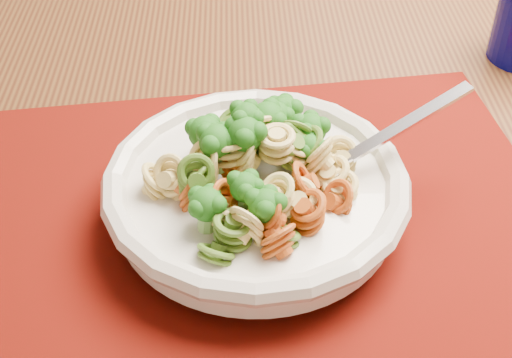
% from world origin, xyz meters
% --- Properties ---
extents(dining_table, '(1.65, 1.34, 0.74)m').
position_xyz_m(dining_table, '(-0.21, -0.76, 0.64)').
color(dining_table, '#533317').
rests_on(dining_table, ground).
extents(placemat, '(0.60, 0.55, 0.00)m').
position_xyz_m(placemat, '(-0.16, -0.89, 0.74)').
color(placemat, '#520403').
rests_on(placemat, dining_table).
extents(pasta_bowl, '(0.24, 0.24, 0.05)m').
position_xyz_m(pasta_bowl, '(-0.16, -0.88, 0.77)').
color(pasta_bowl, beige).
rests_on(pasta_bowl, placemat).
extents(pasta_broccoli_heap, '(0.21, 0.21, 0.06)m').
position_xyz_m(pasta_broccoli_heap, '(-0.16, -0.88, 0.79)').
color(pasta_broccoli_heap, tan).
rests_on(pasta_broccoli_heap, pasta_bowl).
extents(fork, '(0.15, 0.14, 0.08)m').
position_xyz_m(fork, '(-0.12, -0.87, 0.79)').
color(fork, silver).
rests_on(fork, pasta_bowl).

